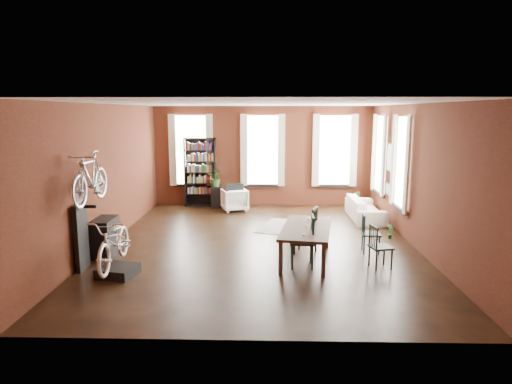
{
  "coord_description": "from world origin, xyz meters",
  "views": [
    {
      "loc": [
        0.19,
        -10.17,
        3.03
      ],
      "look_at": [
        -0.11,
        0.6,
        1.12
      ],
      "focal_mm": 32.0,
      "sensor_mm": 36.0,
      "label": 1
    }
  ],
  "objects_px": {
    "dining_chair_b": "(305,230)",
    "cream_sofa": "(365,205)",
    "bookshelf": "(200,172)",
    "bicycle_floor": "(113,219)",
    "console_table": "(105,237)",
    "bike_trainer": "(118,271)",
    "dining_chair_c": "(381,247)",
    "plant_stand": "(217,197)",
    "dining_table": "(306,244)",
    "dining_chair_a": "(302,241)",
    "dining_chair_d": "(371,234)",
    "white_armchair": "(234,199)"
  },
  "relations": [
    {
      "from": "white_armchair",
      "to": "cream_sofa",
      "type": "relative_size",
      "value": 0.36
    },
    {
      "from": "dining_chair_c",
      "to": "bike_trainer",
      "type": "distance_m",
      "value": 5.05
    },
    {
      "from": "dining_chair_c",
      "to": "bicycle_floor",
      "type": "height_order",
      "value": "bicycle_floor"
    },
    {
      "from": "dining_chair_b",
      "to": "dining_chair_d",
      "type": "distance_m",
      "value": 1.43
    },
    {
      "from": "dining_chair_a",
      "to": "bookshelf",
      "type": "height_order",
      "value": "bookshelf"
    },
    {
      "from": "dining_chair_b",
      "to": "dining_chair_c",
      "type": "distance_m",
      "value": 1.67
    },
    {
      "from": "plant_stand",
      "to": "dining_table",
      "type": "bearing_deg",
      "value": -64.97
    },
    {
      "from": "bike_trainer",
      "to": "dining_chair_b",
      "type": "bearing_deg",
      "value": 22.47
    },
    {
      "from": "white_armchair",
      "to": "cream_sofa",
      "type": "distance_m",
      "value": 3.93
    },
    {
      "from": "cream_sofa",
      "to": "dining_chair_d",
      "type": "bearing_deg",
      "value": 170.37
    },
    {
      "from": "dining_chair_b",
      "to": "bookshelf",
      "type": "distance_m",
      "value": 5.8
    },
    {
      "from": "dining_table",
      "to": "white_armchair",
      "type": "bearing_deg",
      "value": 120.22
    },
    {
      "from": "dining_chair_b",
      "to": "bike_trainer",
      "type": "relative_size",
      "value": 1.6
    },
    {
      "from": "dining_chair_c",
      "to": "bookshelf",
      "type": "distance_m",
      "value": 7.34
    },
    {
      "from": "dining_chair_a",
      "to": "console_table",
      "type": "relative_size",
      "value": 1.28
    },
    {
      "from": "bike_trainer",
      "to": "bookshelf",
      "type": "bearing_deg",
      "value": 84.53
    },
    {
      "from": "dining_chair_c",
      "to": "white_armchair",
      "type": "bearing_deg",
      "value": 19.31
    },
    {
      "from": "dining_chair_d",
      "to": "bookshelf",
      "type": "distance_m",
      "value": 6.61
    },
    {
      "from": "dining_chair_a",
      "to": "bookshelf",
      "type": "distance_m",
      "value": 6.5
    },
    {
      "from": "console_table",
      "to": "plant_stand",
      "type": "height_order",
      "value": "console_table"
    },
    {
      "from": "dining_table",
      "to": "dining_chair_b",
      "type": "height_order",
      "value": "dining_chair_b"
    },
    {
      "from": "dining_chair_c",
      "to": "plant_stand",
      "type": "bearing_deg",
      "value": 21.51
    },
    {
      "from": "dining_chair_c",
      "to": "bicycle_floor",
      "type": "distance_m",
      "value": 5.12
    },
    {
      "from": "bookshelf",
      "to": "bike_trainer",
      "type": "distance_m",
      "value": 6.53
    },
    {
      "from": "dining_chair_b",
      "to": "dining_chair_c",
      "type": "bearing_deg",
      "value": 76.02
    },
    {
      "from": "bike_trainer",
      "to": "console_table",
      "type": "xyz_separation_m",
      "value": [
        -0.66,
        1.22,
        0.31
      ]
    },
    {
      "from": "bike_trainer",
      "to": "bicycle_floor",
      "type": "distance_m",
      "value": 0.99
    },
    {
      "from": "dining_chair_b",
      "to": "console_table",
      "type": "relative_size",
      "value": 1.26
    },
    {
      "from": "dining_chair_b",
      "to": "cream_sofa",
      "type": "relative_size",
      "value": 0.48
    },
    {
      "from": "dining_table",
      "to": "plant_stand",
      "type": "distance_m",
      "value": 5.72
    },
    {
      "from": "white_armchair",
      "to": "console_table",
      "type": "xyz_separation_m",
      "value": [
        -2.43,
        -4.49,
        0.02
      ]
    },
    {
      "from": "bicycle_floor",
      "to": "console_table",
      "type": "bearing_deg",
      "value": 114.8
    },
    {
      "from": "dining_chair_d",
      "to": "bicycle_floor",
      "type": "xyz_separation_m",
      "value": [
        -5.07,
        -1.54,
        0.66
      ]
    },
    {
      "from": "dining_chair_c",
      "to": "bike_trainer",
      "type": "xyz_separation_m",
      "value": [
        -5.0,
        -0.58,
        -0.33
      ]
    },
    {
      "from": "cream_sofa",
      "to": "plant_stand",
      "type": "height_order",
      "value": "cream_sofa"
    },
    {
      "from": "bookshelf",
      "to": "bike_trainer",
      "type": "bearing_deg",
      "value": -95.47
    },
    {
      "from": "bicycle_floor",
      "to": "dining_chair_c",
      "type": "bearing_deg",
      "value": 3.83
    },
    {
      "from": "bike_trainer",
      "to": "plant_stand",
      "type": "distance_m",
      "value": 6.29
    },
    {
      "from": "dining_chair_b",
      "to": "dining_chair_d",
      "type": "xyz_separation_m",
      "value": [
        1.42,
        0.06,
        -0.08
      ]
    },
    {
      "from": "dining_chair_c",
      "to": "dining_chair_d",
      "type": "relative_size",
      "value": 1.01
    },
    {
      "from": "bike_trainer",
      "to": "console_table",
      "type": "distance_m",
      "value": 1.43
    },
    {
      "from": "dining_chair_b",
      "to": "dining_chair_c",
      "type": "relative_size",
      "value": 1.18
    },
    {
      "from": "dining_chair_c",
      "to": "dining_chair_d",
      "type": "bearing_deg",
      "value": -14.41
    },
    {
      "from": "white_armchair",
      "to": "plant_stand",
      "type": "relative_size",
      "value": 1.1
    },
    {
      "from": "dining_chair_a",
      "to": "bike_trainer",
      "type": "relative_size",
      "value": 1.63
    },
    {
      "from": "dining_table",
      "to": "dining_chair_a",
      "type": "bearing_deg",
      "value": -97.21
    },
    {
      "from": "cream_sofa",
      "to": "bicycle_floor",
      "type": "distance_m",
      "value": 7.35
    },
    {
      "from": "console_table",
      "to": "bicycle_floor",
      "type": "height_order",
      "value": "bicycle_floor"
    },
    {
      "from": "dining_table",
      "to": "dining_chair_a",
      "type": "xyz_separation_m",
      "value": [
        -0.11,
        -0.38,
        0.16
      ]
    },
    {
      "from": "dining_chair_d",
      "to": "cream_sofa",
      "type": "bearing_deg",
      "value": -5.45
    }
  ]
}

